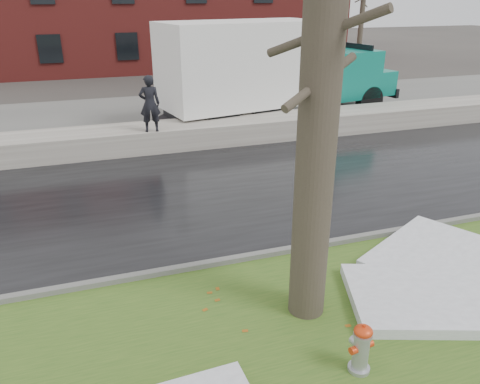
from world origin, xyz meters
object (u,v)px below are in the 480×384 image
object	(u,v)px
fire_hydrant	(361,346)
box_truck	(270,70)
worker	(150,104)
tree	(320,87)

from	to	relation	value
fire_hydrant	box_truck	xyz separation A→B (m)	(3.87, 12.99, 1.59)
fire_hydrant	worker	xyz separation A→B (m)	(-1.18, 10.27, 1.18)
box_truck	worker	size ratio (longest dim) A/B	6.71
tree	box_truck	xyz separation A→B (m)	(3.96, 11.57, -1.55)
fire_hydrant	box_truck	world-z (taller)	box_truck
tree	box_truck	distance (m)	12.32
tree	box_truck	bearing A→B (deg)	71.10
tree	worker	distance (m)	9.12
fire_hydrant	tree	distance (m)	3.45
tree	box_truck	size ratio (longest dim) A/B	0.60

